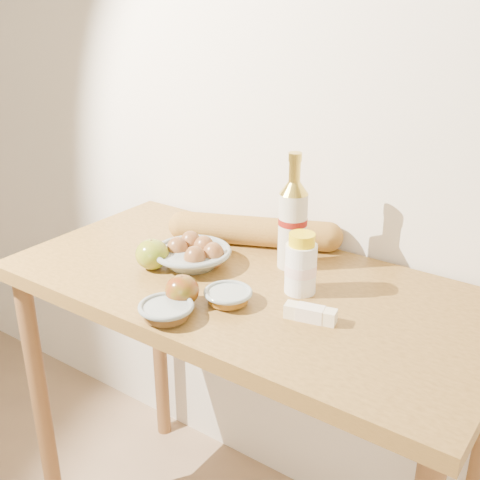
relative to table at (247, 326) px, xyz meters
The scene contains 11 objects.
back_wall 0.62m from the table, 90.00° to the left, with size 3.50×0.02×2.60m, color #EEE4CF.
table is the anchor object (origin of this frame).
bourbon_bottle 0.28m from the table, 73.07° to the left, with size 0.08×0.08×0.30m.
cream_bottle 0.23m from the table, 13.10° to the left, with size 0.10×0.10×0.15m.
egg_bowl 0.23m from the table, behind, with size 0.24×0.24×0.07m.
baguette 0.28m from the table, 120.01° to the left, with size 0.48×0.27×0.08m.
apple_yellowgreen 0.30m from the table, 162.29° to the right, with size 0.11×0.11×0.08m.
apple_redgreen_front 0.24m from the table, 107.36° to the right, with size 0.08×0.08×0.07m.
sugar_bowl 0.28m from the table, 100.17° to the right, with size 0.16×0.16×0.03m.
syrup_bowl 0.18m from the table, 77.59° to the right, with size 0.14×0.14×0.03m.
butter_stick 0.26m from the table, 18.26° to the right, with size 0.12×0.06×0.03m.
Camera 1 is at (0.73, 0.11, 1.56)m, focal length 45.00 mm.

